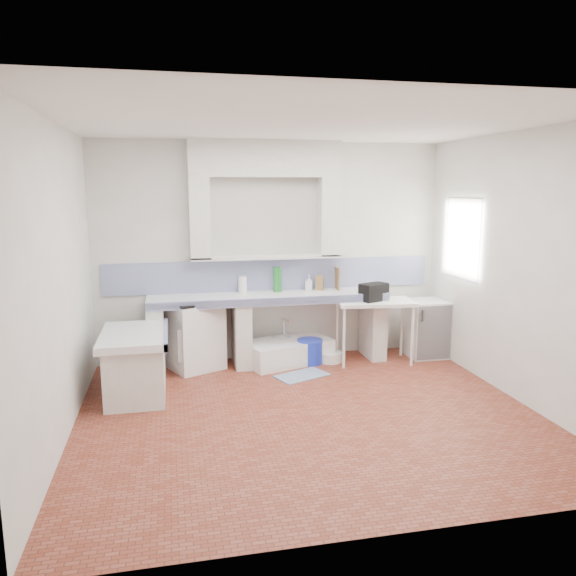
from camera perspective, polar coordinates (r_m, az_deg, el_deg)
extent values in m
plane|color=brown|center=(5.64, 2.18, -12.86)|extent=(4.50, 4.50, 0.00)
plane|color=white|center=(5.22, 2.39, 16.68)|extent=(4.50, 4.50, 0.00)
plane|color=silver|center=(7.19, -1.67, 3.74)|extent=(4.50, 0.00, 4.50)
plane|color=silver|center=(3.39, 10.68, -3.82)|extent=(4.50, 0.00, 4.50)
plane|color=silver|center=(5.18, -22.59, 0.42)|extent=(0.00, 4.50, 4.50)
plane|color=silver|center=(6.20, 22.87, 1.89)|extent=(0.00, 4.50, 4.50)
cube|color=silver|center=(7.02, -2.35, 13.18)|extent=(1.90, 0.25, 0.45)
cube|color=#3C2013|center=(7.28, 18.74, 4.86)|extent=(0.35, 0.86, 1.06)
cube|color=white|center=(7.18, 17.91, 7.89)|extent=(0.01, 0.84, 0.24)
cube|color=white|center=(6.97, -2.01, -0.97)|extent=(3.00, 0.60, 0.08)
cube|color=navy|center=(6.70, -1.59, -1.43)|extent=(3.00, 0.04, 0.10)
cube|color=silver|center=(6.97, -13.44, -5.05)|extent=(0.20, 0.55, 0.82)
cube|color=silver|center=(7.02, -4.81, -4.69)|extent=(0.20, 0.55, 0.82)
cube|color=silver|center=(7.43, 8.73, -3.93)|extent=(0.20, 0.55, 0.82)
cube|color=white|center=(6.14, -15.55, -4.79)|extent=(0.70, 1.10, 0.08)
cube|color=silver|center=(6.24, -15.40, -7.90)|extent=(0.60, 1.00, 0.62)
cube|color=navy|center=(6.13, -12.47, -4.69)|extent=(0.04, 1.10, 0.10)
cube|color=navy|center=(7.22, -1.63, 1.36)|extent=(4.27, 0.03, 0.40)
cube|color=white|center=(6.97, -9.61, -4.86)|extent=(0.77, 0.76, 0.83)
cube|color=white|center=(7.17, -0.05, -6.64)|extent=(1.22, 0.90, 0.26)
cube|color=white|center=(7.21, 8.85, -4.42)|extent=(1.02, 0.64, 0.04)
cube|color=white|center=(7.61, 14.03, -4.04)|extent=(0.49, 0.49, 0.76)
cylinder|color=red|center=(7.00, -2.76, -7.04)|extent=(0.35, 0.35, 0.27)
cylinder|color=#D74B02|center=(7.08, -0.57, -6.79)|extent=(0.40, 0.40, 0.28)
cylinder|color=#1E33C6|center=(7.14, 2.26, -6.54)|extent=(0.35, 0.35, 0.31)
cylinder|color=white|center=(7.25, 4.33, -7.06)|extent=(0.38, 0.38, 0.13)
cylinder|color=silver|center=(7.30, -1.36, -6.19)|extent=(0.10, 0.10, 0.30)
cylinder|color=silver|center=(7.33, 0.06, -6.12)|extent=(0.10, 0.10, 0.30)
cube|color=black|center=(7.08, 8.82, -0.42)|extent=(0.40, 0.33, 0.22)
cylinder|color=#1E6D28|center=(7.10, -1.25, 0.88)|extent=(0.09, 0.09, 0.32)
cylinder|color=#1E6D28|center=(7.10, -0.93, 0.90)|extent=(0.09, 0.09, 0.32)
cube|color=olive|center=(7.24, 3.27, 0.53)|extent=(0.12, 0.11, 0.19)
cube|color=olive|center=(7.30, 5.11, 1.00)|extent=(0.04, 0.22, 0.29)
cylinder|color=white|center=(7.04, -4.70, 0.35)|extent=(0.14, 0.14, 0.22)
imported|color=white|center=(7.20, 2.15, 0.53)|extent=(0.11, 0.11, 0.20)
cube|color=#2C4B7F|center=(6.70, 1.42, -9.00)|extent=(0.71, 0.57, 0.01)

